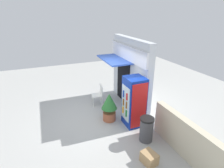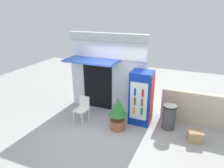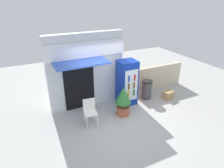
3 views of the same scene
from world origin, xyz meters
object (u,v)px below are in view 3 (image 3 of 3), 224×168
object	(u,v)px
drink_cooler	(127,82)
trash_bin	(147,89)
potted_plant_near_shop	(123,100)
cardboard_box	(168,95)
plastic_chair	(90,110)

from	to	relation	value
drink_cooler	trash_bin	world-z (taller)	drink_cooler
drink_cooler	potted_plant_near_shop	size ratio (longest dim) A/B	1.65
potted_plant_near_shop	cardboard_box	bearing A→B (deg)	5.94
drink_cooler	plastic_chair	xyz separation A→B (m)	(-1.84, -0.70, -0.38)
drink_cooler	plastic_chair	size ratio (longest dim) A/B	2.00
drink_cooler	potted_plant_near_shop	world-z (taller)	drink_cooler
drink_cooler	potted_plant_near_shop	bearing A→B (deg)	-128.80
drink_cooler	cardboard_box	world-z (taller)	drink_cooler
drink_cooler	potted_plant_near_shop	distance (m)	0.95
plastic_chair	potted_plant_near_shop	distance (m)	1.28
potted_plant_near_shop	cardboard_box	world-z (taller)	potted_plant_near_shop
drink_cooler	cardboard_box	bearing A→B (deg)	-14.62
potted_plant_near_shop	cardboard_box	size ratio (longest dim) A/B	2.62
drink_cooler	cardboard_box	distance (m)	1.97
cardboard_box	plastic_chair	bearing A→B (deg)	-176.25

